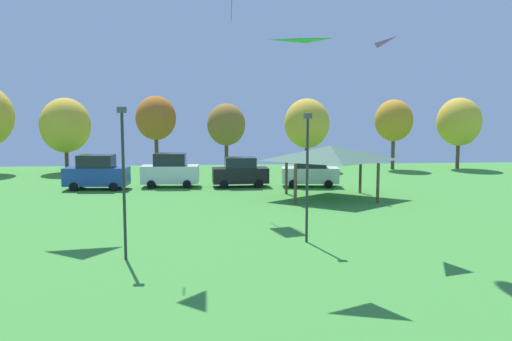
% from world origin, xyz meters
% --- Properties ---
extents(kite_flying_3, '(2.09, 1.75, 0.05)m').
position_xyz_m(kite_flying_3, '(1.13, 22.76, 7.98)').
color(kite_flying_3, green).
extents(kite_flying_9, '(1.40, 1.69, 0.43)m').
position_xyz_m(kite_flying_9, '(5.82, 25.92, 8.82)').
color(kite_flying_9, purple).
extents(parked_car_leftmost, '(4.83, 2.33, 2.62)m').
position_xyz_m(parked_car_leftmost, '(-11.16, 43.15, 1.28)').
color(parked_car_leftmost, '#234299').
rests_on(parked_car_leftmost, ground).
extents(parked_car_second_from_left, '(4.45, 2.11, 2.63)m').
position_xyz_m(parked_car_second_from_left, '(-5.72, 43.95, 1.28)').
color(parked_car_second_from_left, silver).
rests_on(parked_car_second_from_left, ground).
extents(parked_car_third_from_left, '(4.40, 2.17, 2.31)m').
position_xyz_m(parked_car_third_from_left, '(-0.29, 43.58, 1.14)').
color(parked_car_third_from_left, black).
rests_on(parked_car_third_from_left, ground).
extents(parked_car_rightmost_in_row, '(4.55, 2.35, 2.32)m').
position_xyz_m(parked_car_rightmost_in_row, '(5.15, 43.24, 1.14)').
color(parked_car_rightmost_in_row, silver).
rests_on(parked_car_rightmost_in_row, ground).
extents(park_pavilion, '(6.98, 5.38, 3.60)m').
position_xyz_m(park_pavilion, '(5.51, 37.77, 3.08)').
color(park_pavilion, brown).
rests_on(park_pavilion, ground).
extents(light_post_0, '(0.36, 0.20, 6.18)m').
position_xyz_m(light_post_0, '(-6.03, 23.68, 3.49)').
color(light_post_0, '#2D2D33').
rests_on(light_post_0, ground).
extents(light_post_1, '(0.36, 0.20, 5.90)m').
position_xyz_m(light_post_1, '(1.81, 25.88, 3.35)').
color(light_post_1, '#2D2D33').
rests_on(light_post_1, ground).
extents(treeline_tree_1, '(4.71, 4.71, 7.07)m').
position_xyz_m(treeline_tree_1, '(-16.30, 54.54, 4.47)').
color(treeline_tree_1, brown).
rests_on(treeline_tree_1, ground).
extents(treeline_tree_2, '(3.71, 3.71, 7.23)m').
position_xyz_m(treeline_tree_2, '(-7.60, 52.63, 5.16)').
color(treeline_tree_2, brown).
rests_on(treeline_tree_2, ground).
extents(treeline_tree_3, '(3.59, 3.59, 6.53)m').
position_xyz_m(treeline_tree_3, '(-1.09, 52.96, 4.53)').
color(treeline_tree_3, brown).
rests_on(treeline_tree_3, ground).
extents(treeline_tree_4, '(4.42, 4.42, 7.03)m').
position_xyz_m(treeline_tree_4, '(6.87, 54.55, 4.59)').
color(treeline_tree_4, brown).
rests_on(treeline_tree_4, ground).
extents(treeline_tree_5, '(3.75, 3.75, 6.94)m').
position_xyz_m(treeline_tree_5, '(15.56, 54.36, 4.85)').
color(treeline_tree_5, brown).
rests_on(treeline_tree_5, ground).
extents(treeline_tree_6, '(4.38, 4.38, 7.13)m').
position_xyz_m(treeline_tree_6, '(22.32, 54.45, 4.71)').
color(treeline_tree_6, brown).
rests_on(treeline_tree_6, ground).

